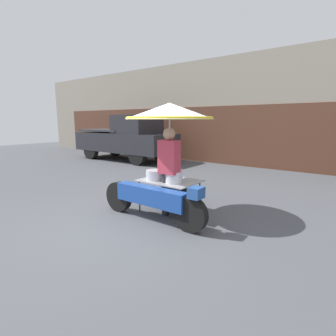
% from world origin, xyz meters
% --- Properties ---
extents(ground_plane, '(36.00, 36.00, 0.00)m').
position_xyz_m(ground_plane, '(0.00, 0.00, 0.00)').
color(ground_plane, '#4C4F54').
extents(shopfront_building, '(28.00, 2.06, 4.35)m').
position_xyz_m(shopfront_building, '(0.00, 8.22, 2.16)').
color(shopfront_building, gray).
rests_on(shopfront_building, ground).
extents(vendor_motorcycle_cart, '(2.29, 1.67, 2.13)m').
position_xyz_m(vendor_motorcycle_cart, '(0.33, 1.00, 1.57)').
color(vendor_motorcycle_cart, black).
rests_on(vendor_motorcycle_cart, ground).
extents(vendor_person, '(0.38, 0.22, 1.68)m').
position_xyz_m(vendor_person, '(0.46, 0.90, 0.94)').
color(vendor_person, '#2D2D33').
rests_on(vendor_person, ground).
extents(pickup_truck, '(5.04, 1.79, 2.05)m').
position_xyz_m(pickup_truck, '(-5.44, 5.54, 1.00)').
color(pickup_truck, black).
rests_on(pickup_truck, ground).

